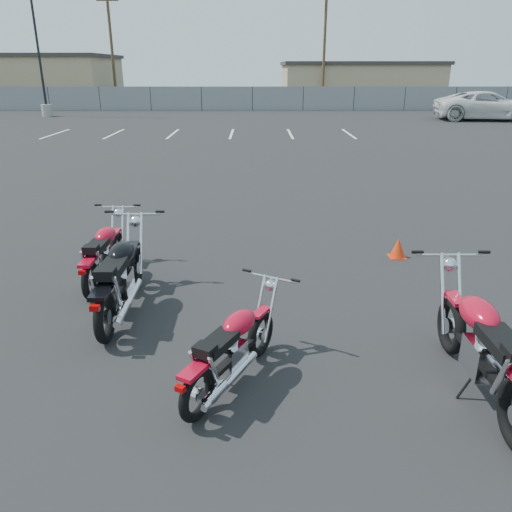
{
  "coord_description": "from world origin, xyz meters",
  "views": [
    {
      "loc": [
        0.18,
        -6.02,
        3.15
      ],
      "look_at": [
        0.2,
        0.6,
        0.65
      ],
      "focal_mm": 35.0,
      "sensor_mm": 36.0,
      "label": 1
    }
  ],
  "objects_px": {
    "motorcycle_third_red": "(232,349)",
    "white_van": "(489,97)",
    "motorcycle_rear_red": "(485,348)",
    "motorcycle_front_red": "(104,254)",
    "motorcycle_second_black": "(121,277)"
  },
  "relations": [
    {
      "from": "motorcycle_third_red",
      "to": "white_van",
      "type": "xyz_separation_m",
      "value": [
        15.08,
        28.58,
        0.99
      ]
    },
    {
      "from": "motorcycle_third_red",
      "to": "motorcycle_rear_red",
      "type": "height_order",
      "value": "motorcycle_rear_red"
    },
    {
      "from": "motorcycle_third_red",
      "to": "motorcycle_front_red",
      "type": "bearing_deg",
      "value": 127.24
    },
    {
      "from": "motorcycle_front_red",
      "to": "motorcycle_rear_red",
      "type": "relative_size",
      "value": 0.85
    },
    {
      "from": "motorcycle_front_red",
      "to": "motorcycle_second_black",
      "type": "xyz_separation_m",
      "value": [
        0.54,
        -1.09,
        0.07
      ]
    },
    {
      "from": "motorcycle_front_red",
      "to": "white_van",
      "type": "height_order",
      "value": "white_van"
    },
    {
      "from": "motorcycle_rear_red",
      "to": "white_van",
      "type": "relative_size",
      "value": 0.32
    },
    {
      "from": "motorcycle_second_black",
      "to": "motorcycle_third_red",
      "type": "bearing_deg",
      "value": -46.88
    },
    {
      "from": "motorcycle_rear_red",
      "to": "white_van",
      "type": "height_order",
      "value": "white_van"
    },
    {
      "from": "motorcycle_third_red",
      "to": "motorcycle_second_black",
      "type": "bearing_deg",
      "value": 133.12
    },
    {
      "from": "motorcycle_second_black",
      "to": "motorcycle_rear_red",
      "type": "xyz_separation_m",
      "value": [
        4.1,
        -1.84,
        0.01
      ]
    },
    {
      "from": "motorcycle_rear_red",
      "to": "motorcycle_second_black",
      "type": "bearing_deg",
      "value": 155.83
    },
    {
      "from": "motorcycle_front_red",
      "to": "white_van",
      "type": "distance_m",
      "value": 31.03
    },
    {
      "from": "motorcycle_front_red",
      "to": "motorcycle_third_red",
      "type": "distance_m",
      "value": 3.48
    },
    {
      "from": "motorcycle_third_red",
      "to": "motorcycle_rear_red",
      "type": "relative_size",
      "value": 0.77
    }
  ]
}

